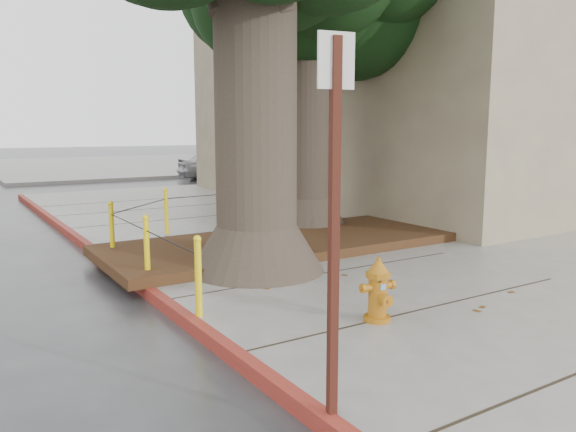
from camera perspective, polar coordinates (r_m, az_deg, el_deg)
name	(u,v)px	position (r m, az deg, el deg)	size (l,w,h in m)	color
ground	(394,328)	(6.70, 10.77, -11.16)	(140.00, 140.00, 0.00)	#28282B
sidewalk_main	(525,235)	(12.72, 22.95, -1.82)	(16.00, 26.00, 0.15)	slate
sidewalk_far	(130,165)	(36.15, -15.73, 5.03)	(16.00, 20.00, 0.15)	slate
curb_red	(153,296)	(7.76, -13.53, -7.86)	(0.14, 26.00, 0.16)	maroon
planter_bed	(283,243)	(10.17, -0.56, -2.75)	(6.40, 2.60, 0.16)	black
building_corner	(447,43)	(19.59, 15.83, 16.52)	(12.00, 13.00, 10.00)	gray
building_side_white	(301,94)	(36.79, 1.32, 12.32)	(10.00, 10.00, 9.00)	silver
building_side_grey	(322,81)	(45.22, 3.50, 13.56)	(12.00, 14.00, 12.00)	slate
bollard_ring	(180,224)	(9.73, -10.94, -0.85)	(3.79, 5.39, 0.95)	yellow
fire_hydrant	(378,290)	(6.35, 9.13, -7.45)	(0.39, 0.36, 0.73)	#B46A12
signpost	(334,207)	(4.01, 4.72, 0.91)	(0.27, 0.08, 2.78)	#471911
car_silver	(222,164)	(25.86, -6.73, 5.24)	(1.59, 3.94, 1.34)	#A4A4A9
car_red	(333,161)	(28.53, 4.64, 5.61)	(1.43, 4.10, 1.35)	maroon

